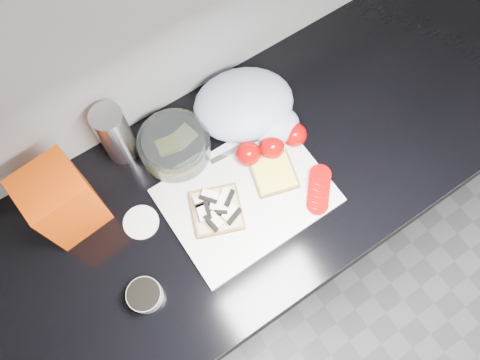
# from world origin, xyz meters

# --- Properties ---
(base_cabinet) EXTENTS (3.50, 0.60, 0.86)m
(base_cabinet) POSITION_xyz_m (0.00, 1.20, 0.43)
(base_cabinet) COLOR black
(base_cabinet) RESTS_ON ground
(countertop) EXTENTS (3.50, 0.64, 0.04)m
(countertop) POSITION_xyz_m (0.00, 1.20, 0.88)
(countertop) COLOR black
(countertop) RESTS_ON base_cabinet
(cutting_board) EXTENTS (0.40, 0.30, 0.01)m
(cutting_board) POSITION_xyz_m (0.10, 1.16, 0.91)
(cutting_board) COLOR silver
(cutting_board) RESTS_ON countertop
(bread_left) EXTENTS (0.16, 0.16, 0.04)m
(bread_left) POSITION_xyz_m (0.02, 1.16, 0.92)
(bread_left) COLOR #C9B08D
(bread_left) RESTS_ON cutting_board
(bread_right) EXTENTS (0.14, 0.14, 0.02)m
(bread_right) POSITION_xyz_m (0.19, 1.16, 0.92)
(bread_right) COLOR #C9B08D
(bread_right) RESTS_ON cutting_board
(tomato_slices) EXTENTS (0.12, 0.13, 0.03)m
(tomato_slices) POSITION_xyz_m (0.26, 1.07, 0.93)
(tomato_slices) COLOR #9D0303
(tomato_slices) RESTS_ON cutting_board
(knife) EXTENTS (0.20, 0.03, 0.01)m
(knife) POSITION_xyz_m (0.20, 1.27, 0.92)
(knife) COLOR #BCBCC1
(knife) RESTS_ON cutting_board
(seed_tub) EXTENTS (0.08, 0.08, 0.04)m
(seed_tub) POSITION_xyz_m (-0.23, 1.08, 0.92)
(seed_tub) COLOR gray
(seed_tub) RESTS_ON countertop
(tub_lid) EXTENTS (0.10, 0.10, 0.01)m
(tub_lid) POSITION_xyz_m (-0.15, 1.25, 0.90)
(tub_lid) COLOR white
(tub_lid) RESTS_ON countertop
(glass_bowl) EXTENTS (0.18, 0.18, 0.08)m
(glass_bowl) POSITION_xyz_m (0.02, 1.36, 0.94)
(glass_bowl) COLOR silver
(glass_bowl) RESTS_ON countertop
(bread_bag) EXTENTS (0.15, 0.14, 0.21)m
(bread_bag) POSITION_xyz_m (-0.27, 1.35, 1.01)
(bread_bag) COLOR red
(bread_bag) RESTS_ON countertop
(steel_canister) EXTENTS (0.08, 0.08, 0.19)m
(steel_canister) POSITION_xyz_m (-0.09, 1.44, 0.99)
(steel_canister) COLOR #B6B6BB
(steel_canister) RESTS_ON countertop
(grocery_bag) EXTENTS (0.32, 0.30, 0.12)m
(grocery_bag) POSITION_xyz_m (0.23, 1.34, 0.96)
(grocery_bag) COLOR silver
(grocery_bag) RESTS_ON countertop
(whole_tomatoes) EXTENTS (0.20, 0.09, 0.07)m
(whole_tomatoes) POSITION_xyz_m (0.23, 1.23, 0.93)
(whole_tomatoes) COLOR #9D0303
(whole_tomatoes) RESTS_ON countertop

